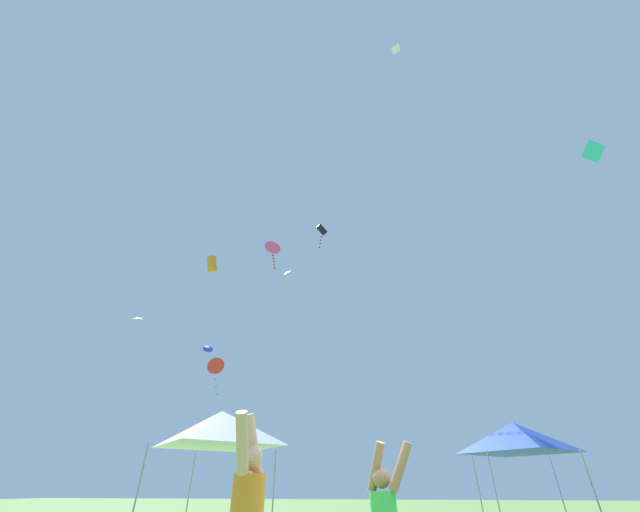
{
  "coord_description": "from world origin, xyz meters",
  "views": [
    {
      "loc": [
        0.26,
        -5.64,
        1.44
      ],
      "look_at": [
        -3.65,
        15.76,
        15.37
      ],
      "focal_mm": 20.38,
      "sensor_mm": 36.0,
      "label": 1
    }
  ],
  "objects_px": {
    "kite_cyan_diamond": "(593,151)",
    "kite_white_diamond": "(396,49)",
    "kite_blue_delta": "(208,348)",
    "kite_red_delta": "(216,366)",
    "canopy_tent_blue": "(516,437)",
    "kite_orange_box": "(212,264)",
    "kite_black_box": "(322,230)",
    "kite_orange_diamond": "(287,273)",
    "kite_magenta_delta": "(273,248)",
    "kite_lime_delta": "(137,318)",
    "canopy_tent_white": "(220,428)"
  },
  "relations": [
    {
      "from": "kite_red_delta",
      "to": "kite_lime_delta",
      "type": "xyz_separation_m",
      "value": [
        -1.31,
        -10.4,
        0.52
      ]
    },
    {
      "from": "kite_orange_diamond",
      "to": "kite_lime_delta",
      "type": "bearing_deg",
      "value": -145.53
    },
    {
      "from": "kite_red_delta",
      "to": "kite_black_box",
      "type": "relative_size",
      "value": 1.29
    },
    {
      "from": "kite_orange_diamond",
      "to": "kite_magenta_delta",
      "type": "height_order",
      "value": "kite_magenta_delta"
    },
    {
      "from": "kite_blue_delta",
      "to": "kite_red_delta",
      "type": "bearing_deg",
      "value": -48.76
    },
    {
      "from": "canopy_tent_white",
      "to": "kite_red_delta",
      "type": "height_order",
      "value": "kite_red_delta"
    },
    {
      "from": "canopy_tent_blue",
      "to": "kite_cyan_diamond",
      "type": "height_order",
      "value": "kite_cyan_diamond"
    },
    {
      "from": "kite_cyan_diamond",
      "to": "kite_white_diamond",
      "type": "xyz_separation_m",
      "value": [
        -12.91,
        -6.72,
        5.19
      ]
    },
    {
      "from": "kite_orange_diamond",
      "to": "canopy_tent_white",
      "type": "bearing_deg",
      "value": -81.57
    },
    {
      "from": "kite_cyan_diamond",
      "to": "kite_white_diamond",
      "type": "relative_size",
      "value": 2.26
    },
    {
      "from": "kite_blue_delta",
      "to": "kite_white_diamond",
      "type": "height_order",
      "value": "kite_white_diamond"
    },
    {
      "from": "canopy_tent_white",
      "to": "kite_orange_box",
      "type": "height_order",
      "value": "kite_orange_box"
    },
    {
      "from": "canopy_tent_white",
      "to": "kite_black_box",
      "type": "bearing_deg",
      "value": 87.87
    },
    {
      "from": "canopy_tent_blue",
      "to": "kite_magenta_delta",
      "type": "bearing_deg",
      "value": 144.95
    },
    {
      "from": "kite_lime_delta",
      "to": "kite_black_box",
      "type": "xyz_separation_m",
      "value": [
        11.59,
        8.66,
        12.43
      ]
    },
    {
      "from": "kite_black_box",
      "to": "kite_cyan_diamond",
      "type": "xyz_separation_m",
      "value": [
        20.83,
        -9.18,
        -2.66
      ]
    },
    {
      "from": "canopy_tent_blue",
      "to": "canopy_tent_white",
      "type": "bearing_deg",
      "value": -157.09
    },
    {
      "from": "kite_blue_delta",
      "to": "kite_magenta_delta",
      "type": "bearing_deg",
      "value": -38.52
    },
    {
      "from": "kite_orange_diamond",
      "to": "kite_red_delta",
      "type": "xyz_separation_m",
      "value": [
        -7.56,
        4.31,
        -6.68
      ]
    },
    {
      "from": "kite_red_delta",
      "to": "kite_magenta_delta",
      "type": "xyz_separation_m",
      "value": [
        5.87,
        -3.76,
        9.98
      ]
    },
    {
      "from": "kite_lime_delta",
      "to": "kite_white_diamond",
      "type": "relative_size",
      "value": 1.24
    },
    {
      "from": "canopy_tent_blue",
      "to": "kite_black_box",
      "type": "height_order",
      "value": "kite_black_box"
    },
    {
      "from": "kite_cyan_diamond",
      "to": "canopy_tent_blue",
      "type": "bearing_deg",
      "value": -164.28
    },
    {
      "from": "canopy_tent_white",
      "to": "kite_orange_diamond",
      "type": "bearing_deg",
      "value": 98.43
    },
    {
      "from": "kite_red_delta",
      "to": "kite_lime_delta",
      "type": "distance_m",
      "value": 10.49
    },
    {
      "from": "kite_white_diamond",
      "to": "canopy_tent_white",
      "type": "bearing_deg",
      "value": -174.44
    },
    {
      "from": "canopy_tent_blue",
      "to": "kite_orange_box",
      "type": "distance_m",
      "value": 22.85
    },
    {
      "from": "kite_black_box",
      "to": "kite_magenta_delta",
      "type": "bearing_deg",
      "value": -155.4
    },
    {
      "from": "kite_orange_diamond",
      "to": "kite_orange_box",
      "type": "relative_size",
      "value": 1.21
    },
    {
      "from": "canopy_tent_white",
      "to": "kite_orange_box",
      "type": "distance_m",
      "value": 18.0
    },
    {
      "from": "canopy_tent_blue",
      "to": "kite_orange_box",
      "type": "relative_size",
      "value": 2.75
    },
    {
      "from": "kite_magenta_delta",
      "to": "kite_black_box",
      "type": "bearing_deg",
      "value": 24.6
    },
    {
      "from": "kite_black_box",
      "to": "kite_white_diamond",
      "type": "height_order",
      "value": "kite_white_diamond"
    },
    {
      "from": "kite_magenta_delta",
      "to": "kite_blue_delta",
      "type": "xyz_separation_m",
      "value": [
        -8.53,
        6.79,
        -7.14
      ]
    },
    {
      "from": "kite_black_box",
      "to": "kite_cyan_diamond",
      "type": "height_order",
      "value": "kite_black_box"
    },
    {
      "from": "canopy_tent_blue",
      "to": "kite_blue_delta",
      "type": "height_order",
      "value": "kite_blue_delta"
    },
    {
      "from": "kite_white_diamond",
      "to": "kite_blue_delta",
      "type": "bearing_deg",
      "value": 135.26
    },
    {
      "from": "kite_orange_box",
      "to": "kite_blue_delta",
      "type": "xyz_separation_m",
      "value": [
        -5.26,
        11.66,
        -2.75
      ]
    },
    {
      "from": "kite_magenta_delta",
      "to": "kite_white_diamond",
      "type": "relative_size",
      "value": 3.87
    },
    {
      "from": "kite_white_diamond",
      "to": "kite_orange_box",
      "type": "bearing_deg",
      "value": 150.0
    },
    {
      "from": "kite_red_delta",
      "to": "kite_cyan_diamond",
      "type": "bearing_deg",
      "value": -19.34
    },
    {
      "from": "canopy_tent_blue",
      "to": "kite_cyan_diamond",
      "type": "xyz_separation_m",
      "value": [
        10.73,
        3.02,
        18.03
      ]
    },
    {
      "from": "kite_lime_delta",
      "to": "kite_cyan_diamond",
      "type": "bearing_deg",
      "value": -0.92
    },
    {
      "from": "kite_blue_delta",
      "to": "kite_cyan_diamond",
      "type": "relative_size",
      "value": 0.73
    },
    {
      "from": "canopy_tent_blue",
      "to": "kite_orange_box",
      "type": "bearing_deg",
      "value": 163.39
    },
    {
      "from": "canopy_tent_white",
      "to": "kite_orange_box",
      "type": "bearing_deg",
      "value": 125.65
    },
    {
      "from": "kite_black_box",
      "to": "kite_orange_box",
      "type": "bearing_deg",
      "value": -138.08
    },
    {
      "from": "canopy_tent_white",
      "to": "kite_blue_delta",
      "type": "relative_size",
      "value": 2.94
    },
    {
      "from": "kite_lime_delta",
      "to": "kite_blue_delta",
      "type": "bearing_deg",
      "value": 95.72
    },
    {
      "from": "kite_lime_delta",
      "to": "kite_white_diamond",
      "type": "xyz_separation_m",
      "value": [
        19.51,
        -7.24,
        14.96
      ]
    }
  ]
}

